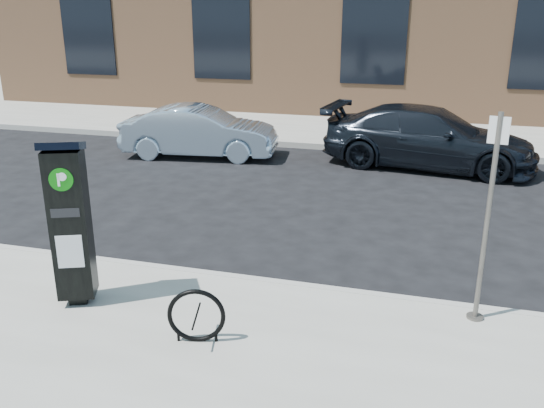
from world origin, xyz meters
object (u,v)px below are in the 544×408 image
(sign_pole, at_px, (487,222))
(bike_rack, at_px, (196,316))
(parking_kiosk, at_px, (70,222))
(car_dark, at_px, (428,137))
(car_silver, at_px, (199,132))

(sign_pole, relative_size, bike_rack, 3.84)
(parking_kiosk, height_order, bike_rack, parking_kiosk)
(car_dark, bearing_deg, sign_pole, -166.98)
(parking_kiosk, height_order, car_silver, parking_kiosk)
(bike_rack, bearing_deg, car_dark, 61.67)
(parking_kiosk, distance_m, bike_rack, 1.92)
(bike_rack, relative_size, car_silver, 0.16)
(sign_pole, bearing_deg, parking_kiosk, -158.29)
(car_dark, bearing_deg, car_silver, 102.61)
(sign_pole, bearing_deg, bike_rack, -144.64)
(car_silver, bearing_deg, bike_rack, -165.58)
(car_silver, bearing_deg, parking_kiosk, -176.12)
(parking_kiosk, distance_m, sign_pole, 4.69)
(sign_pole, xyz_separation_m, car_silver, (-6.21, 6.76, -0.71))
(sign_pole, distance_m, car_dark, 7.34)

